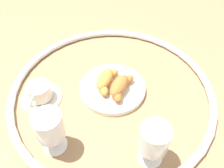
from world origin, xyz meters
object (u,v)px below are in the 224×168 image
(pastry_plate, at_px, (112,88))
(juice_glass_right, at_px, (154,140))
(coffee_cup_near, at_px, (40,93))
(croissant_large, at_px, (106,79))
(croissant_small, at_px, (120,85))
(juice_glass_left, at_px, (49,128))

(pastry_plate, xyz_separation_m, juice_glass_right, (0.23, 0.14, 0.08))
(pastry_plate, distance_m, juice_glass_right, 0.28)
(coffee_cup_near, xyz_separation_m, juice_glass_right, (0.16, 0.37, 0.07))
(croissant_large, bearing_deg, juice_glass_right, 33.78)
(croissant_large, bearing_deg, pastry_plate, 68.02)
(croissant_small, distance_m, juice_glass_right, 0.25)
(pastry_plate, relative_size, coffee_cup_near, 1.67)
(juice_glass_right, bearing_deg, croissant_small, -153.67)
(croissant_large, distance_m, croissant_small, 0.06)
(croissant_small, distance_m, coffee_cup_near, 0.26)
(pastry_plate, relative_size, croissant_large, 1.69)
(croissant_large, relative_size, coffee_cup_near, 0.99)
(croissant_small, relative_size, juice_glass_right, 0.93)
(croissant_small, relative_size, juice_glass_left, 0.93)
(juice_glass_right, bearing_deg, juice_glass_left, -89.61)
(coffee_cup_near, relative_size, juice_glass_left, 0.97)
(pastry_plate, height_order, coffee_cup_near, coffee_cup_near)
(croissant_large, xyz_separation_m, croissant_small, (0.02, 0.05, 0.00))
(pastry_plate, relative_size, juice_glass_left, 1.62)
(coffee_cup_near, xyz_separation_m, juice_glass_left, (0.16, 0.10, 0.07))
(pastry_plate, bearing_deg, coffee_cup_near, -72.78)
(juice_glass_left, bearing_deg, croissant_small, 144.25)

